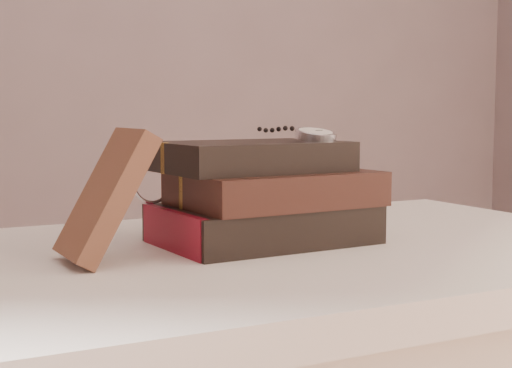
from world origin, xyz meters
TOP-DOWN VIEW (x-y plane):
  - table at (0.00, 0.35)m, footprint 1.00×0.60m
  - book_stack at (0.01, 0.38)m, footprint 0.27×0.19m
  - journal at (-0.20, 0.34)m, footprint 0.10×0.10m
  - pocket_watch at (0.08, 0.37)m, footprint 0.06×0.16m
  - eyeglasses at (-0.09, 0.46)m, footprint 0.11×0.13m

SIDE VIEW (x-z plane):
  - table at x=0.00m, z-range 0.28..1.03m
  - book_stack at x=0.01m, z-range 0.75..0.87m
  - eyeglasses at x=-0.09m, z-range 0.80..0.85m
  - journal at x=-0.20m, z-range 0.75..0.90m
  - pocket_watch at x=0.08m, z-range 0.88..0.90m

